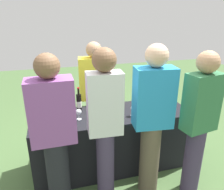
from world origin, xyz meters
name	(u,v)px	position (x,y,z in m)	size (l,w,h in m)	color
ground_plane	(112,164)	(0.00, 0.00, 0.00)	(12.00, 12.00, 0.00)	#476638
tasting_table	(112,140)	(0.00, 0.00, 0.39)	(2.00, 0.66, 0.77)	black
wine_bottle_0	(47,107)	(-0.79, 0.15, 0.90)	(0.07, 0.07, 0.34)	black
wine_bottle_1	(66,108)	(-0.56, 0.07, 0.88)	(0.07, 0.07, 0.29)	black
wine_bottle_2	(79,103)	(-0.39, 0.16, 0.90)	(0.07, 0.07, 0.33)	black
wine_bottle_3	(103,104)	(-0.10, 0.08, 0.88)	(0.07, 0.07, 0.29)	black
wine_bottle_4	(121,99)	(0.16, 0.14, 0.90)	(0.08, 0.08, 0.34)	black
wine_bottle_5	(155,95)	(0.67, 0.15, 0.90)	(0.08, 0.08, 0.34)	black
wine_glass_0	(62,119)	(-0.63, -0.17, 0.87)	(0.07, 0.07, 0.14)	silver
wine_glass_1	(79,112)	(-0.43, -0.05, 0.87)	(0.07, 0.07, 0.13)	silver
wine_glass_2	(110,112)	(-0.06, -0.13, 0.86)	(0.07, 0.07, 0.12)	silver
wine_glass_3	(117,108)	(0.04, -0.09, 0.88)	(0.06, 0.06, 0.14)	silver
wine_glass_4	(133,108)	(0.23, -0.13, 0.87)	(0.06, 0.06, 0.14)	silver
wine_glass_5	(166,103)	(0.72, -0.06, 0.86)	(0.06, 0.06, 0.13)	silver
server_pouring	(95,94)	(-0.11, 0.53, 0.86)	(0.46, 0.30, 1.61)	brown
guest_0	(54,134)	(-0.72, -0.53, 0.90)	(0.42, 0.23, 1.67)	black
guest_1	(105,123)	(-0.22, -0.54, 0.95)	(0.35, 0.23, 1.69)	#3F3351
guest_2	(152,118)	(0.29, -0.55, 0.93)	(0.43, 0.27, 1.71)	brown
guest_3	(199,121)	(0.75, -0.70, 0.91)	(0.39, 0.25, 1.65)	#3F3351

